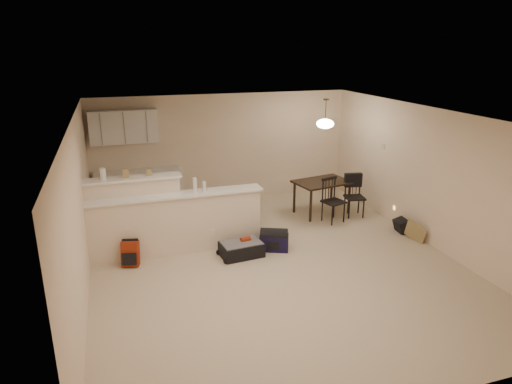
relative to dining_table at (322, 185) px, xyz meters
name	(u,v)px	position (x,y,z in m)	size (l,w,h in m)	color
room	(275,192)	(-1.80, -1.92, 0.61)	(7.00, 7.02, 2.50)	beige
breakfast_bar	(162,220)	(-3.56, -0.94, -0.04)	(3.08, 0.58, 1.39)	beige
upper_cabinets	(124,127)	(-4.00, 1.40, 1.26)	(1.40, 0.34, 0.70)	white
kitchen_counter	(139,193)	(-3.80, 1.27, -0.19)	(1.80, 0.60, 0.90)	white
thermostat	(383,146)	(1.18, -0.37, 0.86)	(0.02, 0.12, 0.12)	beige
jar	(103,174)	(-4.46, -0.80, 0.85)	(0.10, 0.10, 0.20)	silver
cereal_box	(126,173)	(-4.09, -0.80, 0.83)	(0.10, 0.07, 0.16)	#9C8250
small_box	(149,173)	(-3.71, -0.80, 0.81)	(0.08, 0.06, 0.12)	#9C8250
bottle_a	(195,185)	(-2.95, -1.02, 0.58)	(0.07, 0.07, 0.26)	silver
bottle_b	(204,186)	(-2.79, -1.02, 0.54)	(0.06, 0.06, 0.18)	silver
dining_table	(322,185)	(0.00, 0.00, 0.00)	(1.30, 0.99, 0.73)	black
pendant_lamp	(325,123)	(0.00, 0.00, 1.35)	(0.36, 0.36, 0.62)	brown
dining_chair_near	(334,200)	(0.01, -0.54, -0.18)	(0.41, 0.39, 0.93)	black
dining_chair_far	(355,196)	(0.59, -0.39, -0.20)	(0.39, 0.37, 0.90)	black
suitcase	(241,249)	(-2.27, -1.53, -0.52)	(0.72, 0.47, 0.24)	black
red_backpack	(130,253)	(-4.14, -1.31, -0.43)	(0.28, 0.18, 0.43)	maroon
navy_duffel	(274,242)	(-1.64, -1.47, -0.50)	(0.52, 0.28, 0.28)	#141034
black_daypack	(402,226)	(1.05, -1.48, -0.51)	(0.30, 0.21, 0.27)	black
cardboard_sheet	(415,232)	(1.05, -1.90, -0.47)	(0.46, 0.02, 0.35)	#9C8250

